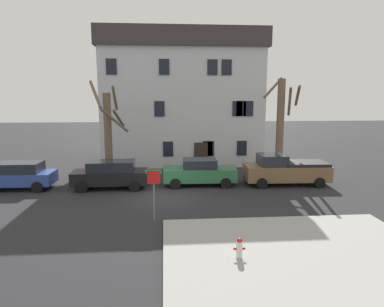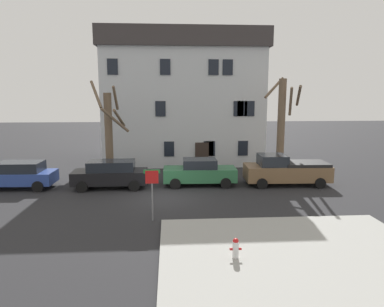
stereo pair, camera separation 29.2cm
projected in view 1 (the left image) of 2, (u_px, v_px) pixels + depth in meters
name	position (u px, v px, depth m)	size (l,w,h in m)	color
ground_plane	(164.00, 198.00, 20.08)	(120.00, 120.00, 0.00)	#262628
sidewalk_slab	(300.00, 255.00, 12.72)	(10.01, 7.73, 0.12)	#999993
building_main	(181.00, 98.00, 31.07)	(13.73, 8.13, 11.14)	silver
tree_bare_near	(108.00, 132.00, 24.04)	(2.67, 2.12, 6.84)	brown
tree_bare_mid	(281.00, 124.00, 25.47)	(2.75, 2.73, 7.19)	brown
car_blue_wagon	(18.00, 175.00, 21.84)	(4.39, 2.18, 1.70)	#2D4799
car_black_wagon	(110.00, 174.00, 21.99)	(4.65, 2.08, 1.76)	black
car_green_sedan	(200.00, 172.00, 22.76)	(4.74, 2.11, 1.74)	#2D6B42
pickup_truck_brown	(285.00, 170.00, 22.98)	(5.52, 2.45, 2.01)	brown
fire_hydrant	(239.00, 248.00, 12.31)	(0.42, 0.22, 0.73)	silver
street_sign_pole	(154.00, 185.00, 16.06)	(0.76, 0.07, 2.44)	slate
bicycle_leaning	(120.00, 174.00, 24.58)	(1.66, 0.65, 1.03)	black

